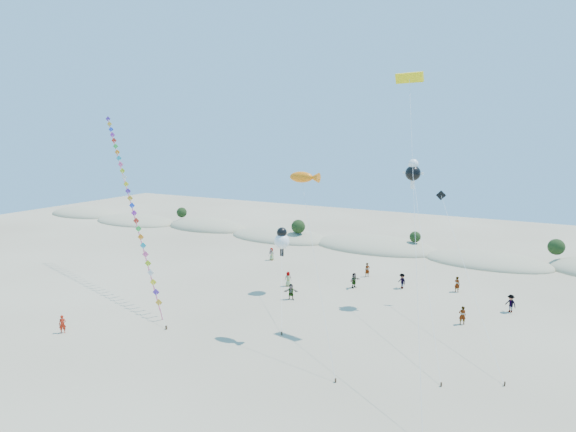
{
  "coord_description": "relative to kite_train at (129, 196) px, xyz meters",
  "views": [
    {
      "loc": [
        21.4,
        -23.67,
        17.05
      ],
      "look_at": [
        1.61,
        14.0,
        9.74
      ],
      "focal_mm": 30.0,
      "sensor_mm": 36.0,
      "label": 1
    }
  ],
  "objects": [
    {
      "name": "cartoon_kite_low",
      "position": [
        16.33,
        5.54,
        -4.36
      ],
      "size": [
        6.37,
        11.08,
        7.15
      ],
      "color": "#3F2D1E",
      "rests_on": "ground"
    },
    {
      "name": "dark_kite",
      "position": [
        34.02,
        5.83,
        -2.4
      ],
      "size": [
        8.11,
        15.46,
        11.5
      ],
      "color": "#3F2D1E",
      "rests_on": "ground"
    },
    {
      "name": "dune_ridge",
      "position": [
        20.05,
        29.99,
        -10.06
      ],
      "size": [
        145.3,
        11.49,
        5.57
      ],
      "color": "#9C9372",
      "rests_on": "ground"
    },
    {
      "name": "flyer_foreground",
      "position": [
        4.82,
        -13.07,
        -9.38
      ],
      "size": [
        0.68,
        0.67,
        1.59
      ],
      "primitive_type": "imported",
      "rotation": [
        0.0,
        0.0,
        0.75
      ],
      "color": "#A91E0D",
      "rests_on": "ground"
    },
    {
      "name": "ground",
      "position": [
        18.99,
        -15.15,
        -10.17
      ],
      "size": [
        160.0,
        160.0,
        0.0
      ],
      "primitive_type": "plane",
      "color": "gray",
      "rests_on": "ground"
    },
    {
      "name": "beachgoers",
      "position": [
        24.88,
        10.22,
        -9.32
      ],
      "size": [
        31.15,
        13.61,
        1.77
      ],
      "color": "slate",
      "rests_on": "ground"
    },
    {
      "name": "cartoon_kite_high",
      "position": [
        29.41,
        8.26,
        3.22
      ],
      "size": [
        7.18,
        16.13,
        14.62
      ],
      "color": "#3F2D1E",
      "rests_on": "ground"
    },
    {
      "name": "fish_kite",
      "position": [
        23.25,
        -3.28,
        3.29
      ],
      "size": [
        7.07,
        7.16,
        13.97
      ],
      "color": "#3F2D1E",
      "rests_on": "ground"
    },
    {
      "name": "parafoil_kite",
      "position": [
        30.22,
        2.16,
        11.05
      ],
      "size": [
        6.99,
        17.02,
        22.07
      ],
      "color": "#3F2D1E",
      "rests_on": "ground"
    },
    {
      "name": "kite_train",
      "position": [
        0.0,
        0.0,
        0.0
      ],
      "size": [
        23.34,
        15.73,
        19.81
      ],
      "color": "#3F2D1E",
      "rests_on": "ground"
    }
  ]
}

